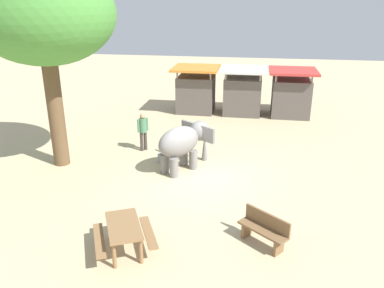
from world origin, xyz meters
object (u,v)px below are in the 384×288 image
elephant (184,142)px  shade_tree_main (43,15)px  wooden_bench (264,228)px  market_stall_white (243,94)px  feed_bucket (162,158)px  picnic_table_near (124,231)px  market_stall_red (291,95)px  person_handler (143,129)px  market_stall_orange (196,92)px

elephant → shade_tree_main: bearing=128.4°
wooden_bench → market_stall_white: bearing=-46.5°
feed_bucket → elephant: bearing=-25.8°
picnic_table_near → market_stall_red: bearing=133.4°
person_handler → picnic_table_near: bearing=-34.3°
wooden_bench → picnic_table_near: size_ratio=0.68×
person_handler → market_stall_red: (6.46, 6.27, 0.19)m
shade_tree_main → market_stall_white: (6.63, 8.17, -4.40)m
market_stall_orange → feed_bucket: 7.45m
person_handler → market_stall_red: size_ratio=0.64×
market_stall_white → feed_bucket: (-2.79, -7.39, -0.98)m
market_stall_orange → market_stall_white: same height
market_stall_white → feed_bucket: size_ratio=7.00×
person_handler → wooden_bench: person_handler is taller
picnic_table_near → market_stall_orange: bearing=155.2°
person_handler → shade_tree_main: 5.68m
person_handler → market_stall_red: bearing=87.7°
picnic_table_near → market_stall_white: bearing=143.9°
person_handler → market_stall_orange: (1.26, 6.27, 0.19)m
market_stall_white → feed_bucket: 7.96m
person_handler → picnic_table_near: person_handler is taller
market_stall_orange → market_stall_red: same height
elephant → market_stall_red: (4.43, 7.85, 0.04)m
elephant → feed_bucket: bearing=98.7°
shade_tree_main → market_stall_white: shade_tree_main is taller
picnic_table_near → market_stall_red: (4.99, 13.11, 0.55)m
wooden_bench → market_stall_red: 12.34m
market_stall_red → feed_bucket: market_stall_red is taller
elephant → wooden_bench: size_ratio=1.75×
picnic_table_near → market_stall_white: size_ratio=0.79×
wooden_bench → market_stall_white: (-1.11, 12.23, 0.67)m
market_stall_white → person_handler: bearing=-121.6°
wooden_bench → market_stall_white: size_ratio=0.53×
person_handler → wooden_bench: 7.78m
picnic_table_near → feed_bucket: 5.75m
shade_tree_main → market_stall_white: size_ratio=2.93×
shade_tree_main → wooden_bench: bearing=-27.7°
person_handler → market_stall_red: market_stall_red is taller
elephant → market_stall_orange: size_ratio=0.94×
elephant → picnic_table_near: elephant is taller
elephant → market_stall_red: market_stall_red is taller
elephant → market_stall_white: size_ratio=0.94×
wooden_bench → feed_bucket: wooden_bench is taller
person_handler → market_stall_orange: market_stall_orange is taller
elephant → feed_bucket: (-0.96, 0.47, -0.93)m
wooden_bench → picnic_table_near: wooden_bench is taller
person_handler → market_stall_white: market_stall_white is taller
person_handler → market_stall_orange: size_ratio=0.64×
shade_tree_main → market_stall_red: (9.23, 8.17, -4.40)m
market_stall_white → market_stall_red: 2.60m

